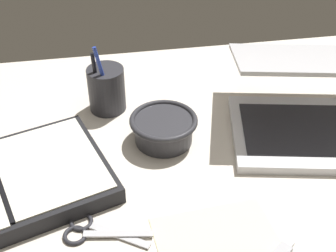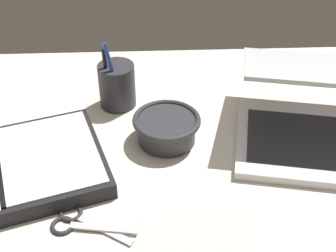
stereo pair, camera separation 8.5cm
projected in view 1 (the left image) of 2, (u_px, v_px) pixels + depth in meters
desk_top at (198, 187)px, 83.62cm from camera, size 140.00×100.00×2.00cm
laptop at (317, 107)px, 92.66cm from camera, size 38.78×37.17×16.22cm
bowl at (164, 128)px, 90.77cm from camera, size 13.24×13.24×5.43cm
pen_cup at (106, 89)px, 98.41cm from camera, size 7.77×7.77×15.88cm
planner at (0, 187)px, 79.80cm from camera, size 41.81×33.68×3.60cm
scissors at (89, 230)px, 74.03cm from camera, size 14.13×9.16×0.80cm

